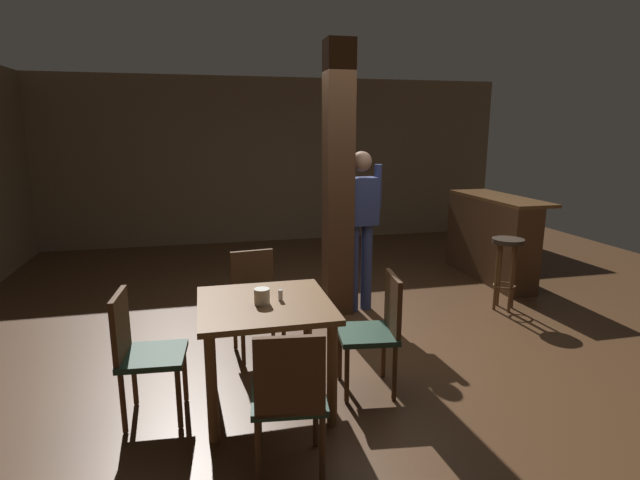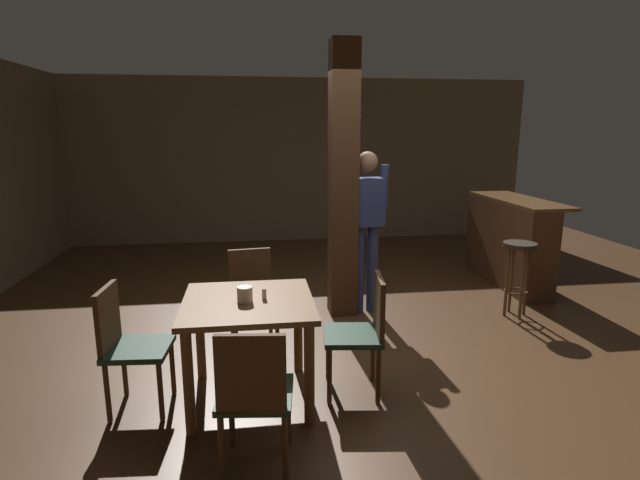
{
  "view_description": "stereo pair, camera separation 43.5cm",
  "coord_description": "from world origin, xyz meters",
  "px_view_note": "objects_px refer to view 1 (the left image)",
  "views": [
    {
      "loc": [
        -1.34,
        -4.21,
        1.94
      ],
      "look_at": [
        -0.28,
        0.26,
        0.92
      ],
      "focal_mm": 28.0,
      "sensor_mm": 36.0,
      "label": 1
    },
    {
      "loc": [
        -0.92,
        -4.29,
        1.94
      ],
      "look_at": [
        -0.28,
        0.26,
        0.92
      ],
      "focal_mm": 28.0,
      "sensor_mm": 36.0,
      "label": 2
    }
  ],
  "objects_px": {
    "chair_south": "(289,394)",
    "chair_north": "(256,297)",
    "salt_shaker": "(280,295)",
    "standing_person": "(361,220)",
    "chair_west": "(141,349)",
    "chair_east": "(377,326)",
    "napkin_cup": "(262,296)",
    "bar_stool_near": "(507,257)",
    "dining_table": "(265,320)",
    "bar_counter": "(490,237)"
  },
  "relations": [
    {
      "from": "chair_south",
      "to": "chair_north",
      "type": "distance_m",
      "value": 1.68
    },
    {
      "from": "salt_shaker",
      "to": "standing_person",
      "type": "bearing_deg",
      "value": 55.9
    },
    {
      "from": "chair_west",
      "to": "salt_shaker",
      "type": "relative_size",
      "value": 11.64
    },
    {
      "from": "chair_east",
      "to": "napkin_cup",
      "type": "bearing_deg",
      "value": -178.29
    },
    {
      "from": "bar_stool_near",
      "to": "dining_table",
      "type": "bearing_deg",
      "value": -154.71
    },
    {
      "from": "napkin_cup",
      "to": "bar_counter",
      "type": "relative_size",
      "value": 0.07
    },
    {
      "from": "dining_table",
      "to": "standing_person",
      "type": "distance_m",
      "value": 2.11
    },
    {
      "from": "chair_west",
      "to": "salt_shaker",
      "type": "height_order",
      "value": "chair_west"
    },
    {
      "from": "chair_south",
      "to": "bar_counter",
      "type": "xyz_separation_m",
      "value": [
        3.23,
        3.22,
        0.05
      ]
    },
    {
      "from": "dining_table",
      "to": "bar_counter",
      "type": "bearing_deg",
      "value": 36.36
    },
    {
      "from": "chair_south",
      "to": "standing_person",
      "type": "bearing_deg",
      "value": 64.02
    },
    {
      "from": "bar_stool_near",
      "to": "chair_west",
      "type": "bearing_deg",
      "value": -159.89
    },
    {
      "from": "chair_east",
      "to": "bar_counter",
      "type": "bearing_deg",
      "value": 44.75
    },
    {
      "from": "chair_south",
      "to": "salt_shaker",
      "type": "xyz_separation_m",
      "value": [
        0.09,
        0.83,
        0.3
      ]
    },
    {
      "from": "dining_table",
      "to": "chair_south",
      "type": "distance_m",
      "value": 0.83
    },
    {
      "from": "standing_person",
      "to": "salt_shaker",
      "type": "bearing_deg",
      "value": -124.1
    },
    {
      "from": "napkin_cup",
      "to": "bar_stool_near",
      "type": "xyz_separation_m",
      "value": [
        2.81,
        1.35,
        -0.23
      ]
    },
    {
      "from": "bar_counter",
      "to": "chair_east",
      "type": "bearing_deg",
      "value": -135.25
    },
    {
      "from": "salt_shaker",
      "to": "bar_counter",
      "type": "xyz_separation_m",
      "value": [
        3.15,
        2.39,
        -0.25
      ]
    },
    {
      "from": "napkin_cup",
      "to": "chair_west",
      "type": "bearing_deg",
      "value": 178.46
    },
    {
      "from": "standing_person",
      "to": "chair_west",
      "type": "bearing_deg",
      "value": -141.03
    },
    {
      "from": "chair_north",
      "to": "bar_counter",
      "type": "relative_size",
      "value": 0.54
    },
    {
      "from": "napkin_cup",
      "to": "bar_stool_near",
      "type": "distance_m",
      "value": 3.12
    },
    {
      "from": "chair_north",
      "to": "chair_west",
      "type": "distance_m",
      "value": 1.23
    },
    {
      "from": "chair_east",
      "to": "chair_west",
      "type": "relative_size",
      "value": 1.0
    },
    {
      "from": "napkin_cup",
      "to": "bar_counter",
      "type": "distance_m",
      "value": 4.09
    },
    {
      "from": "napkin_cup",
      "to": "dining_table",
      "type": "bearing_deg",
      "value": 57.2
    },
    {
      "from": "salt_shaker",
      "to": "chair_east",
      "type": "bearing_deg",
      "value": -1.25
    },
    {
      "from": "chair_west",
      "to": "bar_counter",
      "type": "relative_size",
      "value": 0.54
    },
    {
      "from": "chair_north",
      "to": "napkin_cup",
      "type": "xyz_separation_m",
      "value": [
        -0.05,
        -0.9,
        0.31
      ]
    },
    {
      "from": "chair_south",
      "to": "bar_stool_near",
      "type": "bearing_deg",
      "value": 37.69
    },
    {
      "from": "chair_east",
      "to": "salt_shaker",
      "type": "relative_size",
      "value": 11.64
    },
    {
      "from": "chair_west",
      "to": "bar_counter",
      "type": "distance_m",
      "value": 4.75
    },
    {
      "from": "salt_shaker",
      "to": "bar_counter",
      "type": "bearing_deg",
      "value": 37.24
    },
    {
      "from": "chair_west",
      "to": "napkin_cup",
      "type": "height_order",
      "value": "chair_west"
    },
    {
      "from": "salt_shaker",
      "to": "standing_person",
      "type": "relative_size",
      "value": 0.04
    },
    {
      "from": "standing_person",
      "to": "bar_counter",
      "type": "relative_size",
      "value": 1.05
    },
    {
      "from": "salt_shaker",
      "to": "bar_stool_near",
      "type": "distance_m",
      "value": 2.98
    },
    {
      "from": "chair_north",
      "to": "salt_shaker",
      "type": "relative_size",
      "value": 11.64
    },
    {
      "from": "chair_north",
      "to": "bar_counter",
      "type": "bearing_deg",
      "value": 25.39
    },
    {
      "from": "dining_table",
      "to": "standing_person",
      "type": "relative_size",
      "value": 0.53
    },
    {
      "from": "dining_table",
      "to": "chair_east",
      "type": "xyz_separation_m",
      "value": [
        0.83,
        -0.01,
        -0.12
      ]
    },
    {
      "from": "chair_east",
      "to": "chair_south",
      "type": "distance_m",
      "value": 1.14
    },
    {
      "from": "chair_east",
      "to": "standing_person",
      "type": "distance_m",
      "value": 1.79
    },
    {
      "from": "salt_shaker",
      "to": "standing_person",
      "type": "height_order",
      "value": "standing_person"
    },
    {
      "from": "bar_counter",
      "to": "salt_shaker",
      "type": "bearing_deg",
      "value": -142.76
    },
    {
      "from": "napkin_cup",
      "to": "standing_person",
      "type": "xyz_separation_m",
      "value": [
        1.26,
        1.7,
        0.18
      ]
    },
    {
      "from": "chair_north",
      "to": "chair_south",
      "type": "bearing_deg",
      "value": -90.0
    },
    {
      "from": "dining_table",
      "to": "bar_counter",
      "type": "height_order",
      "value": "bar_counter"
    },
    {
      "from": "chair_east",
      "to": "standing_person",
      "type": "relative_size",
      "value": 0.52
    }
  ]
}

